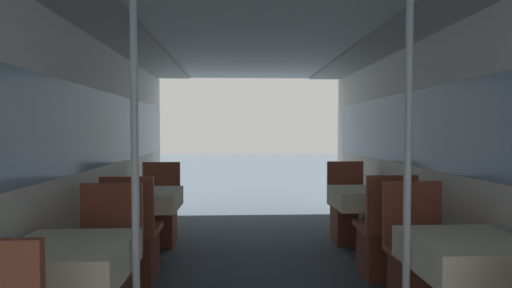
% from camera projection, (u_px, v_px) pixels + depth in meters
% --- Properties ---
extents(wall_left, '(0.05, 6.78, 2.12)m').
position_uv_depth(wall_left, '(72.00, 157.00, 3.09)').
color(wall_left, silver).
rests_on(wall_left, ground_plane).
extents(wall_right, '(0.05, 6.78, 2.12)m').
position_uv_depth(wall_right, '(445.00, 155.00, 3.22)').
color(wall_right, silver).
rests_on(wall_right, ground_plane).
extents(ceiling_panel, '(2.97, 6.78, 0.07)m').
position_uv_depth(ceiling_panel, '(262.00, 21.00, 3.12)').
color(ceiling_panel, silver).
rests_on(ceiling_panel, wall_left).
extents(dining_table_left_0, '(0.62, 0.62, 0.71)m').
position_uv_depth(dining_table_left_0, '(69.00, 266.00, 2.12)').
color(dining_table_left_0, '#4C4C51').
rests_on(dining_table_left_0, ground_plane).
extents(chair_left_far_0, '(0.43, 0.43, 0.93)m').
position_uv_depth(chair_left_far_0, '(105.00, 280.00, 2.69)').
color(chair_left_far_0, brown).
rests_on(chair_left_far_0, ground_plane).
extents(support_pole_left_0, '(0.04, 0.04, 2.12)m').
position_uv_depth(support_pole_left_0, '(135.00, 176.00, 2.12)').
color(support_pole_left_0, silver).
rests_on(support_pole_left_0, ground_plane).
extents(dining_table_left_1, '(0.62, 0.62, 0.71)m').
position_uv_depth(dining_table_left_1, '(148.00, 203.00, 3.96)').
color(dining_table_left_1, '#4C4C51').
rests_on(dining_table_left_1, ground_plane).
extents(chair_left_near_1, '(0.43, 0.43, 0.93)m').
position_uv_depth(chair_left_near_1, '(133.00, 248.00, 3.42)').
color(chair_left_near_1, brown).
rests_on(chair_left_near_1, ground_plane).
extents(chair_left_far_1, '(0.43, 0.43, 0.93)m').
position_uv_depth(chair_left_far_1, '(159.00, 219.00, 4.53)').
color(chair_left_far_1, brown).
rests_on(chair_left_far_1, ground_plane).
extents(dining_table_right_0, '(0.62, 0.62, 0.71)m').
position_uv_depth(dining_table_right_0, '(468.00, 260.00, 2.22)').
color(dining_table_right_0, '#4C4C51').
rests_on(dining_table_right_0, ground_plane).
extents(chair_right_far_0, '(0.43, 0.43, 0.93)m').
position_uv_depth(chair_right_far_0, '(422.00, 275.00, 2.79)').
color(chair_right_far_0, brown).
rests_on(chair_right_far_0, ground_plane).
extents(support_pole_right_0, '(0.04, 0.04, 2.12)m').
position_uv_depth(support_pole_right_0, '(407.00, 175.00, 2.19)').
color(support_pole_right_0, silver).
rests_on(support_pole_right_0, ground_plane).
extents(dining_table_right_1, '(0.62, 0.62, 0.71)m').
position_uv_depth(dining_table_right_1, '(364.00, 201.00, 4.06)').
color(dining_table_right_1, '#4C4C51').
rests_on(dining_table_right_1, ground_plane).
extents(chair_right_near_1, '(0.43, 0.43, 0.93)m').
position_uv_depth(chair_right_near_1, '(384.00, 245.00, 3.52)').
color(chair_right_near_1, brown).
rests_on(chair_right_near_1, ground_plane).
extents(chair_right_far_1, '(0.43, 0.43, 0.93)m').
position_uv_depth(chair_right_far_1, '(349.00, 217.00, 4.63)').
color(chair_right_far_1, brown).
rests_on(chair_right_far_1, ground_plane).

